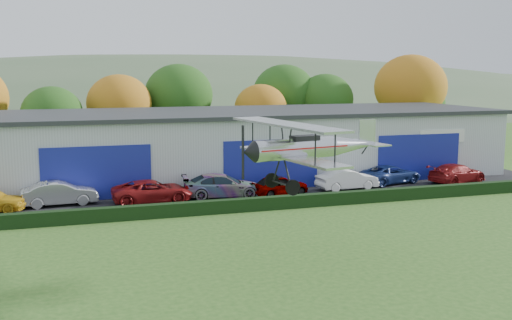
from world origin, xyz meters
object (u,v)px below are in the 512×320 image
object	(u,v)px
biplane	(306,146)
car_2	(152,191)
car_4	(279,185)
car_6	(391,174)
car_5	(347,179)
car_3	(222,186)
car_7	(457,173)
hangar	(247,143)
car_1	(60,193)

from	to	relation	value
biplane	car_2	bearing A→B (deg)	97.92
car_4	car_6	xyz separation A→B (m)	(9.43, 1.58, 0.00)
car_5	car_6	distance (m)	4.36
car_3	car_5	bearing A→B (deg)	-85.23
car_6	biplane	xyz separation A→B (m)	(-13.28, -15.70, 4.55)
car_2	car_5	world-z (taller)	car_5
car_2	car_6	xyz separation A→B (m)	(17.96, 1.22, -0.04)
car_4	biplane	size ratio (longest dim) A/B	0.52
car_4	biplane	distance (m)	15.33
car_5	car_7	distance (m)	9.10
biplane	car_3	bearing A→B (deg)	80.05
car_4	car_5	distance (m)	5.25
hangar	car_3	size ratio (longest dim) A/B	7.61
car_5	car_7	size ratio (longest dim) A/B	0.90
car_5	car_7	world-z (taller)	car_5
car_3	car_7	xyz separation A→B (m)	(18.20, -0.29, -0.06)
hangar	car_5	bearing A→B (deg)	-56.65
car_6	car_7	xyz separation A→B (m)	(4.91, -1.29, 0.04)
hangar	car_1	xyz separation A→B (m)	(-14.34, -6.88, -1.84)
car_3	car_6	distance (m)	13.32
car_1	car_5	world-z (taller)	car_1
car_1	car_7	world-z (taller)	car_1
car_7	hangar	bearing A→B (deg)	46.25
hangar	car_5	size ratio (longest dim) A/B	9.12
car_6	biplane	distance (m)	21.06
car_2	biplane	size ratio (longest dim) A/B	0.67
car_2	car_7	distance (m)	22.87
car_4	car_6	size ratio (longest dim) A/B	0.82
car_1	car_2	distance (m)	5.75
car_2	hangar	bearing A→B (deg)	-50.36
car_1	car_3	size ratio (longest dim) A/B	0.87
car_3	biplane	xyz separation A→B (m)	(0.01, -14.70, 4.45)
car_1	car_4	distance (m)	14.26
car_2	car_5	xyz separation A→B (m)	(13.76, 0.00, 0.02)
car_6	biplane	bearing A→B (deg)	127.18
car_3	car_7	bearing A→B (deg)	-84.83
hangar	car_6	size ratio (longest dim) A/B	8.32
car_2	car_1	bearing A→B (deg)	78.99
biplane	car_7	bearing A→B (deg)	28.40
car_2	car_7	xyz separation A→B (m)	(22.87, -0.08, -0.00)
car_3	car_4	xyz separation A→B (m)	(3.86, -0.58, -0.10)
car_7	biplane	size ratio (longest dim) A/B	0.64
car_1	car_6	size ratio (longest dim) A/B	0.95
car_2	car_4	distance (m)	8.53
hangar	car_6	xyz separation A→B (m)	(9.29, -6.54, -1.93)
car_2	car_6	world-z (taller)	car_2
car_3	car_4	size ratio (longest dim) A/B	1.34
car_7	car_2	bearing A→B (deg)	74.94
car_3	car_1	bearing A→B (deg)	92.40
car_2	biplane	bearing A→B (deg)	-164.30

